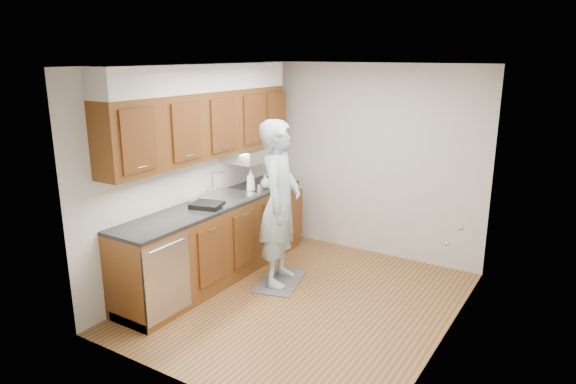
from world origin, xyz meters
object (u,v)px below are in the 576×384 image
object	(u,v)px
person	(280,193)
dish_rack	(207,205)
soap_bottle_a	(251,180)
soap_bottle_c	(265,181)
steel_can	(260,189)
soap_bottle_b	(271,181)
soda_can	(251,187)

from	to	relation	value
person	dish_rack	world-z (taller)	person
soap_bottle_a	soap_bottle_c	bearing A→B (deg)	75.31
steel_can	dish_rack	size ratio (longest dim) A/B	0.34
soap_bottle_b	steel_can	distance (m)	0.31
person	soda_can	distance (m)	0.74
soap_bottle_b	dish_rack	xyz separation A→B (m)	(-0.14, -1.09, -0.07)
soap_bottle_a	dish_rack	bearing A→B (deg)	-90.67
soap_bottle_a	steel_can	distance (m)	0.19
dish_rack	person	bearing A→B (deg)	22.21
soap_bottle_a	soap_bottle_c	size ratio (longest dim) A/B	1.63
steel_can	soap_bottle_a	bearing A→B (deg)	167.52
person	soap_bottle_c	xyz separation A→B (m)	(-0.59, 0.56, -0.07)
soap_bottle_a	steel_can	size ratio (longest dim) A/B	2.50
soap_bottle_b	steel_can	world-z (taller)	soap_bottle_b
soap_bottle_a	soda_can	xyz separation A→B (m)	(0.00, 0.00, -0.09)
soda_can	dish_rack	size ratio (longest dim) A/B	0.34
person	steel_can	xyz separation A→B (m)	(-0.49, 0.30, -0.10)
person	soap_bottle_b	size ratio (longest dim) A/B	11.03
person	steel_can	size ratio (longest dim) A/B	18.98
soap_bottle_c	steel_can	world-z (taller)	soap_bottle_c
soap_bottle_a	soap_bottle_b	world-z (taller)	soap_bottle_a
soap_bottle_b	steel_can	xyz separation A→B (m)	(0.04, -0.30, -0.04)
person	soap_bottle_a	world-z (taller)	person
person	soap_bottle_a	distance (m)	0.73
soap_bottle_c	soda_can	xyz separation A→B (m)	(-0.06, -0.22, -0.03)
person	soap_bottle_a	xyz separation A→B (m)	(-0.65, 0.34, -0.01)
soda_can	steel_can	size ratio (longest dim) A/B	1.00
soda_can	person	bearing A→B (deg)	-27.68
soap_bottle_c	dish_rack	xyz separation A→B (m)	(-0.07, -1.05, -0.06)
person	steel_can	distance (m)	0.58
person	soap_bottle_b	distance (m)	0.80
soap_bottle_c	person	bearing A→B (deg)	-43.59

